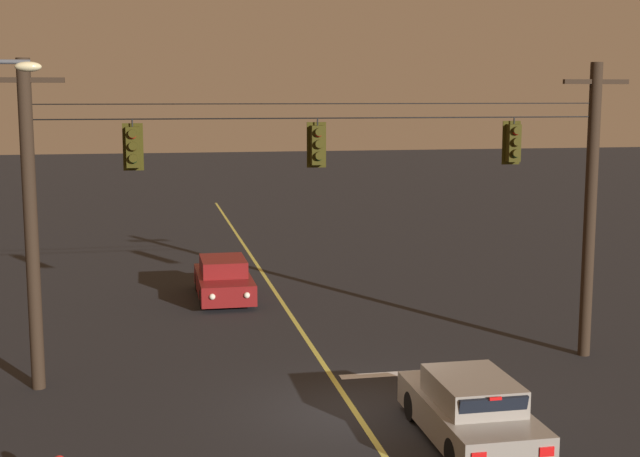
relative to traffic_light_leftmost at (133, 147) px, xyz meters
name	(u,v)px	position (x,y,z in m)	size (l,w,h in m)	color
ground_plane	(354,411)	(4.70, -2.94, -5.76)	(180.00, 180.00, 0.00)	black
lane_centre_stripe	(290,314)	(4.70, 6.02, -5.76)	(0.14, 60.00, 0.01)	#D1C64C
stop_bar_paint	(406,373)	(6.60, -0.58, -5.76)	(3.40, 0.36, 0.01)	silver
signal_span_assembly	(328,213)	(4.70, 0.02, -1.70)	(15.98, 0.32, 7.81)	#2D2116
traffic_light_leftmost	(133,147)	(0.00, 0.00, 0.00)	(0.48, 0.41, 1.22)	black
traffic_light_left_inner	(318,145)	(4.44, 0.00, 0.00)	(0.48, 0.41, 1.22)	black
traffic_light_centre	(514,143)	(9.56, 0.00, 0.00)	(0.48, 0.41, 1.22)	black
car_waiting_near_lane	(471,411)	(6.59, -5.13, -5.11)	(1.80, 4.33, 1.39)	gray
car_oncoming_lead	(224,280)	(2.81, 8.70, -5.11)	(1.80, 4.42, 1.39)	maroon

